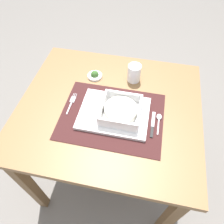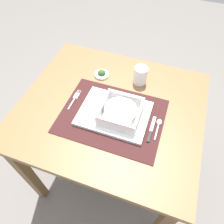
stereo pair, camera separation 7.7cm
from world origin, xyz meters
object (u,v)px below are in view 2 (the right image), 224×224
(spoon, at_px, (159,124))
(fork, at_px, (75,98))
(porridge_bowl, at_px, (120,112))
(dining_table, at_px, (111,120))
(drinking_glass, at_px, (140,76))
(condiment_saucer, at_px, (102,74))
(butter_knife, at_px, (151,130))

(spoon, bearing_deg, fork, 178.05)
(porridge_bowl, bearing_deg, fork, 171.83)
(dining_table, relative_size, fork, 6.63)
(dining_table, height_order, spoon, spoon)
(dining_table, relative_size, drinking_glass, 9.41)
(porridge_bowl, distance_m, condiment_saucer, 0.30)
(dining_table, height_order, drinking_glass, drinking_glass)
(fork, distance_m, drinking_glass, 0.35)
(porridge_bowl, relative_size, condiment_saucer, 2.24)
(spoon, xyz_separation_m, condiment_saucer, (-0.35, 0.21, 0.00))
(butter_knife, xyz_separation_m, drinking_glass, (-0.12, 0.28, 0.04))
(fork, bearing_deg, dining_table, 7.79)
(butter_knife, distance_m, condiment_saucer, 0.42)
(spoon, bearing_deg, butter_knife, -119.20)
(condiment_saucer, bearing_deg, dining_table, -57.31)
(spoon, height_order, drinking_glass, drinking_glass)
(porridge_bowl, distance_m, spoon, 0.18)
(porridge_bowl, xyz_separation_m, drinking_glass, (0.02, 0.25, -0.00))
(porridge_bowl, height_order, spoon, porridge_bowl)
(dining_table, xyz_separation_m, fork, (-0.18, -0.01, 0.12))
(butter_knife, bearing_deg, porridge_bowl, 168.62)
(fork, xyz_separation_m, spoon, (0.42, -0.02, 0.00))
(porridge_bowl, relative_size, butter_knife, 1.25)
(drinking_glass, distance_m, condiment_saucer, 0.21)
(dining_table, distance_m, fork, 0.22)
(fork, xyz_separation_m, condiment_saucer, (0.06, 0.20, 0.01))
(fork, distance_m, butter_knife, 0.40)
(porridge_bowl, bearing_deg, drinking_glass, 84.61)
(spoon, relative_size, condiment_saucer, 1.43)
(dining_table, distance_m, spoon, 0.27)
(butter_knife, relative_size, drinking_glass, 1.50)
(dining_table, bearing_deg, fork, -175.42)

